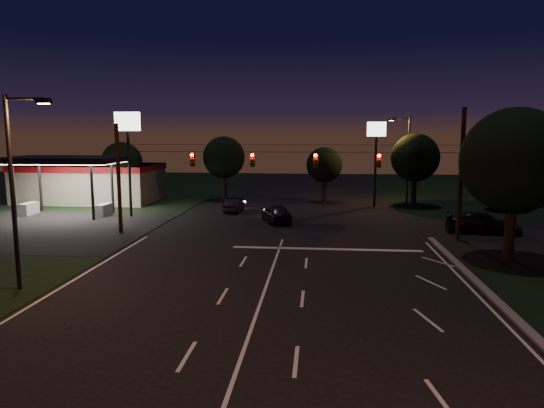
# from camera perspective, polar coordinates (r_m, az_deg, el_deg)

# --- Properties ---
(ground) EXTENTS (140.00, 140.00, 0.00)m
(ground) POSITION_cam_1_polar(r_m,az_deg,el_deg) (20.23, -1.83, -12.77)
(ground) COLOR black
(ground) RESTS_ON ground
(cross_street_left) EXTENTS (20.00, 16.00, 0.02)m
(cross_street_left) POSITION_cam_1_polar(r_m,az_deg,el_deg) (41.98, -26.91, -2.59)
(cross_street_left) COLOR black
(cross_street_left) RESTS_ON ground
(center_line) EXTENTS (0.14, 40.00, 0.01)m
(center_line) POSITION_cam_1_polar(r_m,az_deg,el_deg) (14.85, -5.02, -21.02)
(center_line) COLOR silver
(center_line) RESTS_ON ground
(stop_bar) EXTENTS (12.00, 0.50, 0.01)m
(stop_bar) POSITION_cam_1_polar(r_m,az_deg,el_deg) (31.09, 6.44, -5.28)
(stop_bar) COLOR silver
(stop_bar) RESTS_ON ground
(utility_pole_right) EXTENTS (0.30, 0.30, 9.00)m
(utility_pole_right) POSITION_cam_1_polar(r_m,az_deg,el_deg) (35.79, 20.95, -3.99)
(utility_pole_right) COLOR black
(utility_pole_right) RESTS_ON ground
(utility_pole_left) EXTENTS (0.28, 0.28, 8.00)m
(utility_pole_left) POSITION_cam_1_polar(r_m,az_deg,el_deg) (37.40, -17.32, -3.30)
(utility_pole_left) COLOR black
(utility_pole_left) RESTS_ON ground
(signal_span) EXTENTS (24.00, 0.40, 1.56)m
(signal_span) POSITION_cam_1_polar(r_m,az_deg,el_deg) (33.82, 1.40, 5.29)
(signal_span) COLOR black
(signal_span) RESTS_ON ground
(gas_station) EXTENTS (14.20, 16.10, 5.25)m
(gas_station) POSITION_cam_1_polar(r_m,az_deg,el_deg) (55.02, -20.72, 2.65)
(gas_station) COLOR gray
(gas_station) RESTS_ON ground
(pole_sign_left_near) EXTENTS (2.20, 0.30, 9.10)m
(pole_sign_left_near) POSITION_cam_1_polar(r_m,az_deg,el_deg) (43.92, -16.59, 7.57)
(pole_sign_left_near) COLOR black
(pole_sign_left_near) RESTS_ON ground
(pole_sign_right) EXTENTS (1.80, 0.30, 8.40)m
(pole_sign_right) POSITION_cam_1_polar(r_m,az_deg,el_deg) (49.05, 12.14, 6.90)
(pole_sign_right) COLOR black
(pole_sign_right) RESTS_ON ground
(street_light_left) EXTENTS (2.20, 0.35, 9.00)m
(street_light_left) POSITION_cam_1_polar(r_m,az_deg,el_deg) (24.92, -27.83, 2.66)
(street_light_left) COLOR black
(street_light_left) RESTS_ON ground
(street_light_right_far) EXTENTS (2.20, 0.35, 9.00)m
(street_light_right_far) POSITION_cam_1_polar(r_m,az_deg,el_deg) (51.52, 15.45, 5.73)
(street_light_right_far) COLOR black
(street_light_right_far) RESTS_ON ground
(tree_right_near) EXTENTS (6.00, 6.00, 8.76)m
(tree_right_near) POSITION_cam_1_polar(r_m,az_deg,el_deg) (30.98, 26.58, 4.47)
(tree_right_near) COLOR black
(tree_right_near) RESTS_ON ground
(tree_far_a) EXTENTS (4.20, 4.20, 6.42)m
(tree_far_a) POSITION_cam_1_polar(r_m,az_deg,el_deg) (53.03, -17.17, 4.66)
(tree_far_a) COLOR black
(tree_far_a) RESTS_ON ground
(tree_far_b) EXTENTS (4.60, 4.60, 6.98)m
(tree_far_b) POSITION_cam_1_polar(r_m,az_deg,el_deg) (53.93, -5.62, 5.42)
(tree_far_b) COLOR black
(tree_far_b) RESTS_ON ground
(tree_far_c) EXTENTS (3.80, 3.80, 5.86)m
(tree_far_c) POSITION_cam_1_polar(r_m,az_deg,el_deg) (51.94, 6.19, 4.52)
(tree_far_c) COLOR black
(tree_far_c) RESTS_ON ground
(tree_far_d) EXTENTS (4.80, 4.80, 7.30)m
(tree_far_d) POSITION_cam_1_polar(r_m,az_deg,el_deg) (50.82, 16.48, 5.19)
(tree_far_d) COLOR black
(tree_far_d) RESTS_ON ground
(tree_far_e) EXTENTS (4.00, 4.00, 6.18)m
(tree_far_e) POSITION_cam_1_polar(r_m,az_deg,el_deg) (51.05, 25.74, 3.92)
(tree_far_e) COLOR black
(tree_far_e) RESTS_ON ground
(car_oncoming_a) EXTENTS (3.12, 4.80, 1.52)m
(car_oncoming_a) POSITION_cam_1_polar(r_m,az_deg,el_deg) (39.95, 0.53, -1.09)
(car_oncoming_a) COLOR black
(car_oncoming_a) RESTS_ON ground
(car_oncoming_b) EXTENTS (1.50, 3.80, 1.23)m
(car_oncoming_b) POSITION_cam_1_polar(r_m,az_deg,el_deg) (45.42, -4.47, -0.16)
(car_oncoming_b) COLOR black
(car_oncoming_b) RESTS_ON ground
(car_cross) EXTENTS (5.53, 2.83, 1.54)m
(car_cross) POSITION_cam_1_polar(r_m,az_deg,el_deg) (38.80, 23.60, -2.06)
(car_cross) COLOR black
(car_cross) RESTS_ON ground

